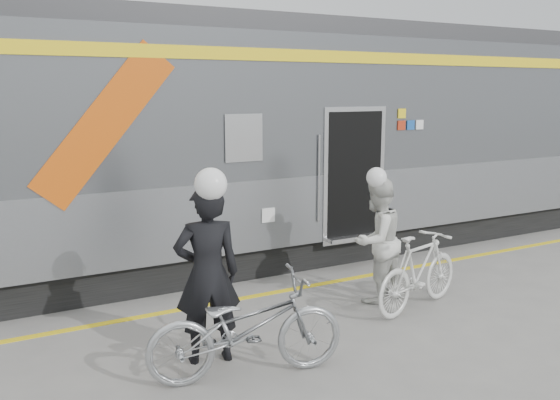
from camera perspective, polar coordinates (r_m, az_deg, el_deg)
ground at (r=7.24m, az=8.95°, el=-13.59°), size 90.00×90.00×0.00m
train at (r=10.07m, az=-8.14°, el=5.39°), size 24.00×3.17×4.10m
safety_strip at (r=8.91m, az=0.45°, el=-8.71°), size 24.00×0.12×0.01m
man at (r=6.48m, az=-7.01°, el=-7.12°), size 0.80×0.60×1.97m
bicycle_left at (r=6.23m, az=-3.26°, el=-12.13°), size 2.17×1.11×1.08m
woman at (r=8.40m, az=9.29°, el=-3.85°), size 0.99×0.86×1.75m
bicycle_right at (r=8.27m, az=13.22°, el=-6.70°), size 1.83×0.94×1.06m
helmet_man at (r=6.23m, az=-7.24°, el=3.06°), size 0.34×0.34×0.34m
helmet_woman at (r=8.21m, az=9.50°, el=3.02°), size 0.28×0.28×0.28m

